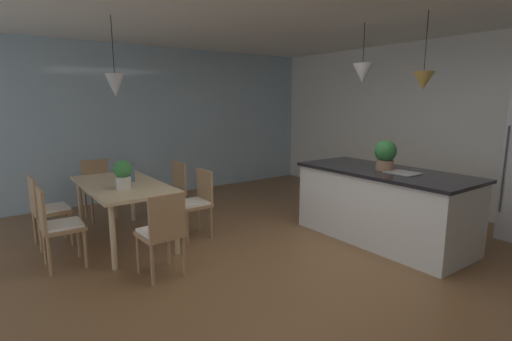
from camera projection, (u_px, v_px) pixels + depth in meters
name	position (u px, v px, depth m)	size (l,w,h in m)	color
ground_plane	(310.00, 269.00, 4.06)	(10.00, 8.40, 0.04)	brown
wall_back_kitchen	(472.00, 128.00, 5.69)	(10.00, 0.12, 2.70)	white
window_wall_left_glazing	(159.00, 122.00, 7.06)	(0.06, 8.40, 2.70)	#9EB7C6
dining_table	(123.00, 189.00, 4.73)	(1.71, 0.87, 0.74)	#D1B284
chair_far_right	(196.00, 201.00, 4.92)	(0.41, 0.41, 0.87)	#A87F56
chair_near_left	(47.00, 208.00, 4.61)	(0.42, 0.42, 0.87)	#A87F56
chair_near_right	(57.00, 224.00, 3.99)	(0.40, 0.40, 0.87)	#A87F56
chair_window_end	(98.00, 187.00, 5.74)	(0.42, 0.42, 0.87)	#A87F56
chair_kitchen_end	(162.00, 231.00, 3.79)	(0.42, 0.42, 0.87)	#A87F56
chair_far_left	(172.00, 190.00, 5.53)	(0.42, 0.42, 0.87)	#A87F56
kitchen_island	(383.00, 204.00, 4.81)	(2.16, 0.97, 0.91)	silver
pendant_over_table	(115.00, 85.00, 4.45)	(0.22, 0.22, 0.91)	black
pendant_over_island_main	(362.00, 73.00, 4.85)	(0.25, 0.25, 0.73)	black
pendant_over_island_aux	(423.00, 80.00, 4.20)	(0.23, 0.23, 0.83)	black
potted_plant_on_island	(385.00, 154.00, 4.70)	(0.27, 0.27, 0.37)	#8C664C
potted_plant_on_table	(123.00, 173.00, 4.40)	(0.21, 0.21, 0.34)	beige
vase_on_dining_table	(130.00, 173.00, 4.82)	(0.09, 0.09, 0.22)	slate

